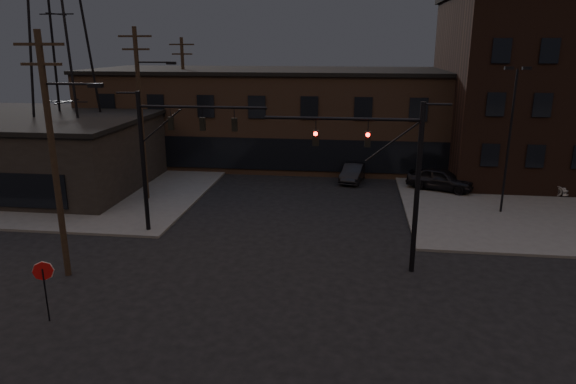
% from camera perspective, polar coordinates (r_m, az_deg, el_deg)
% --- Properties ---
extents(ground, '(140.00, 140.00, 0.00)m').
position_cam_1_polar(ground, '(21.52, -3.11, -12.81)').
color(ground, black).
rests_on(ground, ground).
extents(sidewalk_nw, '(30.00, 30.00, 0.15)m').
position_cam_1_polar(sidewalk_nw, '(48.99, -24.28, 2.47)').
color(sidewalk_nw, '#474744').
rests_on(sidewalk_nw, ground).
extents(building_row, '(40.00, 12.00, 8.00)m').
position_cam_1_polar(building_row, '(47.09, 3.03, 8.24)').
color(building_row, '#4D3629').
rests_on(building_row, ground).
extents(building_left, '(16.00, 12.00, 5.00)m').
position_cam_1_polar(building_left, '(42.52, -26.48, 3.68)').
color(building_left, black).
rests_on(building_left, ground).
extents(traffic_signal_near, '(7.12, 0.24, 8.00)m').
position_cam_1_polar(traffic_signal_near, '(23.72, 11.57, 2.44)').
color(traffic_signal_near, black).
rests_on(traffic_signal_near, ground).
extents(traffic_signal_far, '(7.12, 0.24, 8.00)m').
position_cam_1_polar(traffic_signal_far, '(28.94, -13.58, 4.91)').
color(traffic_signal_far, black).
rests_on(traffic_signal_far, ground).
extents(stop_sign, '(0.72, 0.33, 2.48)m').
position_cam_1_polar(stop_sign, '(21.90, -25.51, -8.56)').
color(stop_sign, black).
rests_on(stop_sign, ground).
extents(utility_pole_near, '(3.70, 0.28, 11.00)m').
position_cam_1_polar(utility_pole_near, '(24.69, -24.56, 4.07)').
color(utility_pole_near, black).
rests_on(utility_pole_near, ground).
extents(utility_pole_mid, '(3.70, 0.28, 11.50)m').
position_cam_1_polar(utility_pole_mid, '(35.65, -15.95, 8.59)').
color(utility_pole_mid, black).
rests_on(utility_pole_mid, ground).
extents(utility_pole_far, '(2.20, 0.28, 11.00)m').
position_cam_1_polar(utility_pole_far, '(47.21, -11.42, 10.16)').
color(utility_pole_far, black).
rests_on(utility_pole_far, ground).
extents(transmission_tower, '(7.00, 7.00, 25.00)m').
position_cam_1_polar(transmission_tower, '(42.45, -24.33, 17.57)').
color(transmission_tower, black).
rests_on(transmission_tower, ground).
extents(lot_light_a, '(1.50, 0.28, 9.14)m').
position_cam_1_polar(lot_light_a, '(34.21, 23.50, 6.55)').
color(lot_light_a, black).
rests_on(lot_light_a, ground).
extents(parked_car_lot_a, '(5.14, 3.61, 1.63)m').
position_cam_1_polar(parked_car_lot_a, '(39.08, 16.57, 1.43)').
color(parked_car_lot_a, black).
rests_on(parked_car_lot_a, sidewalk_ne).
extents(parked_car_lot_b, '(5.08, 3.62, 1.37)m').
position_cam_1_polar(parked_car_lot_b, '(41.31, 25.80, 1.06)').
color(parked_car_lot_b, '#BEBDC0').
rests_on(parked_car_lot_b, sidewalk_ne).
extents(car_crossing, '(2.25, 4.40, 1.38)m').
position_cam_1_polar(car_crossing, '(40.69, 7.27, 2.15)').
color(car_crossing, black).
rests_on(car_crossing, ground).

